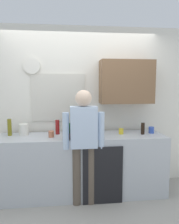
# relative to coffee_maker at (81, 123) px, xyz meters

# --- Properties ---
(ground_plane) EXTENTS (8.00, 8.00, 0.00)m
(ground_plane) POSITION_rel_coffee_maker_xyz_m (-0.01, -0.52, -1.06)
(ground_plane) COLOR #9E998E
(kitchen_counter) EXTENTS (2.50, 0.64, 0.91)m
(kitchen_counter) POSITION_rel_coffee_maker_xyz_m (-0.01, -0.22, -0.60)
(kitchen_counter) COLOR #B2B7BC
(kitchen_counter) RESTS_ON ground_plane
(dishwasher_panel) EXTENTS (0.56, 0.02, 0.82)m
(dishwasher_panel) POSITION_rel_coffee_maker_xyz_m (0.25, -0.55, -0.65)
(dishwasher_panel) COLOR black
(dishwasher_panel) RESTS_ON ground_plane
(back_wall_assembly) EXTENTS (4.10, 0.42, 2.60)m
(back_wall_assembly) POSITION_rel_coffee_maker_xyz_m (0.09, 0.18, 0.30)
(back_wall_assembly) COLOR silver
(back_wall_assembly) RESTS_ON ground_plane
(coffee_maker) EXTENTS (0.20, 0.20, 0.33)m
(coffee_maker) POSITION_rel_coffee_maker_xyz_m (0.00, 0.00, 0.00)
(coffee_maker) COLOR black
(coffee_maker) RESTS_ON kitchen_counter
(bottle_red_vinegar) EXTENTS (0.06, 0.06, 0.22)m
(bottle_red_vinegar) POSITION_rel_coffee_maker_xyz_m (-0.37, -0.08, -0.04)
(bottle_red_vinegar) COLOR maroon
(bottle_red_vinegar) RESTS_ON kitchen_counter
(bottle_dark_sauce) EXTENTS (0.06, 0.06, 0.18)m
(bottle_dark_sauce) POSITION_rel_coffee_maker_xyz_m (0.92, -0.25, -0.06)
(bottle_dark_sauce) COLOR black
(bottle_dark_sauce) RESTS_ON kitchen_counter
(bottle_olive_oil) EXTENTS (0.06, 0.06, 0.25)m
(bottle_olive_oil) POSITION_rel_coffee_maker_xyz_m (-1.08, -0.10, -0.02)
(bottle_olive_oil) COLOR olive
(bottle_olive_oil) RESTS_ON kitchen_counter
(bottle_amber_beer) EXTENTS (0.06, 0.06, 0.23)m
(bottle_amber_beer) POSITION_rel_coffee_maker_xyz_m (-0.12, -0.31, -0.03)
(bottle_amber_beer) COLOR brown
(bottle_amber_beer) RESTS_ON kitchen_counter
(cup_yellow_cup) EXTENTS (0.07, 0.07, 0.08)m
(cup_yellow_cup) POSITION_rel_coffee_maker_xyz_m (0.60, -0.19, -0.10)
(cup_yellow_cup) COLOR yellow
(cup_yellow_cup) RESTS_ON kitchen_counter
(cup_blue_mug) EXTENTS (0.08, 0.08, 0.10)m
(cup_blue_mug) POSITION_rel_coffee_maker_xyz_m (1.09, -0.18, -0.10)
(cup_blue_mug) COLOR #3351B2
(cup_blue_mug) RESTS_ON kitchen_counter
(cup_terracotta_mug) EXTENTS (0.08, 0.08, 0.09)m
(cup_terracotta_mug) POSITION_rel_coffee_maker_xyz_m (-0.46, -0.28, -0.10)
(cup_terracotta_mug) COLOR #B26647
(cup_terracotta_mug) RESTS_ON kitchen_counter
(potted_plant) EXTENTS (0.15, 0.15, 0.23)m
(potted_plant) POSITION_rel_coffee_maker_xyz_m (-0.20, -0.43, -0.01)
(potted_plant) COLOR #9E5638
(potted_plant) RESTS_ON kitchen_counter
(dish_soap) EXTENTS (0.06, 0.06, 0.18)m
(dish_soap) POSITION_rel_coffee_maker_xyz_m (0.12, -0.19, -0.07)
(dish_soap) COLOR blue
(dish_soap) RESTS_ON kitchen_counter
(storage_canister) EXTENTS (0.14, 0.14, 0.17)m
(storage_canister) POSITION_rel_coffee_maker_xyz_m (-0.88, -0.09, -0.06)
(storage_canister) COLOR silver
(storage_canister) RESTS_ON kitchen_counter
(person_at_sink) EXTENTS (0.57, 0.22, 1.60)m
(person_at_sink) POSITION_rel_coffee_maker_xyz_m (-0.01, -0.52, -0.11)
(person_at_sink) COLOR brown
(person_at_sink) RESTS_ON ground_plane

